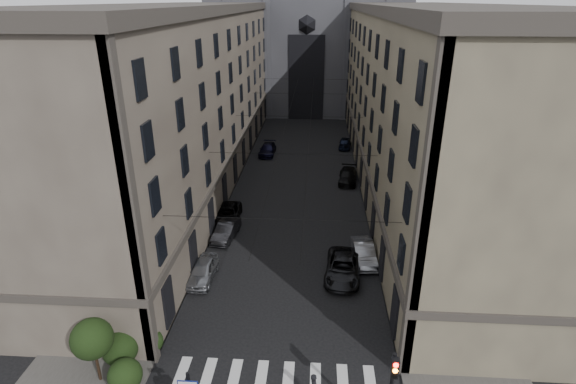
% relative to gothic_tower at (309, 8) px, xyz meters
% --- Properties ---
extents(sidewalk_left, '(7.00, 80.00, 0.15)m').
position_rel_gothic_tower_xyz_m(sidewalk_left, '(-10.50, -38.96, -17.72)').
color(sidewalk_left, '#383533').
rests_on(sidewalk_left, ground).
extents(sidewalk_right, '(7.00, 80.00, 0.15)m').
position_rel_gothic_tower_xyz_m(sidewalk_right, '(10.50, -38.96, -17.72)').
color(sidewalk_right, '#383533').
rests_on(sidewalk_right, ground).
extents(zebra_crossing, '(11.00, 3.20, 0.01)m').
position_rel_gothic_tower_xyz_m(zebra_crossing, '(0.00, -69.96, -17.79)').
color(zebra_crossing, beige).
rests_on(zebra_crossing, ground).
extents(building_left, '(13.60, 60.60, 18.85)m').
position_rel_gothic_tower_xyz_m(building_left, '(-13.44, -38.96, -8.45)').
color(building_left, '#4D433B').
rests_on(building_left, ground).
extents(building_right, '(13.60, 60.60, 18.85)m').
position_rel_gothic_tower_xyz_m(building_right, '(13.44, -38.96, -8.45)').
color(building_right, brown).
rests_on(building_right, ground).
extents(gothic_tower, '(35.00, 23.00, 58.00)m').
position_rel_gothic_tower_xyz_m(gothic_tower, '(0.00, 0.00, 0.00)').
color(gothic_tower, '#2D2D33').
rests_on(gothic_tower, ground).
extents(shrub_cluster, '(3.90, 4.40, 3.90)m').
position_rel_gothic_tower_xyz_m(shrub_cluster, '(-8.72, -69.95, -16.00)').
color(shrub_cluster, black).
rests_on(shrub_cluster, sidewalk_left).
extents(tram_wires, '(14.00, 60.00, 0.43)m').
position_rel_gothic_tower_xyz_m(tram_wires, '(0.00, -39.33, -10.55)').
color(tram_wires, black).
rests_on(tram_wires, ground).
extents(car_left_near, '(1.83, 4.36, 1.47)m').
position_rel_gothic_tower_xyz_m(car_left_near, '(-6.20, -60.45, -17.06)').
color(car_left_near, gray).
rests_on(car_left_near, ground).
extents(car_left_midnear, '(2.07, 4.48, 1.42)m').
position_rel_gothic_tower_xyz_m(car_left_midnear, '(-5.70, -54.08, -17.09)').
color(car_left_midnear, black).
rests_on(car_left_midnear, ground).
extents(car_left_midfar, '(2.66, 5.25, 1.42)m').
position_rel_gothic_tower_xyz_m(car_left_midfar, '(-6.20, -50.82, -17.09)').
color(car_left_midfar, black).
rests_on(car_left_midfar, ground).
extents(car_left_far, '(2.14, 4.90, 1.40)m').
position_rel_gothic_tower_xyz_m(car_left_far, '(-4.55, -30.92, -17.10)').
color(car_left_far, black).
rests_on(car_left_far, ground).
extents(car_right_near, '(1.94, 4.64, 1.49)m').
position_rel_gothic_tower_xyz_m(car_right_near, '(5.96, -57.06, -17.05)').
color(car_right_near, gray).
rests_on(car_right_near, ground).
extents(car_right_midnear, '(3.08, 5.76, 1.54)m').
position_rel_gothic_tower_xyz_m(car_right_midnear, '(4.20, -59.39, -17.03)').
color(car_right_midnear, black).
rests_on(car_right_midnear, ground).
extents(car_right_midfar, '(2.47, 5.05, 1.41)m').
position_rel_gothic_tower_xyz_m(car_right_midfar, '(5.67, -40.17, -17.09)').
color(car_right_midfar, black).
rests_on(car_right_midfar, ground).
extents(car_right_far, '(2.01, 4.10, 1.35)m').
position_rel_gothic_tower_xyz_m(car_right_far, '(5.99, -27.29, -17.13)').
color(car_right_far, black).
rests_on(car_right_far, ground).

